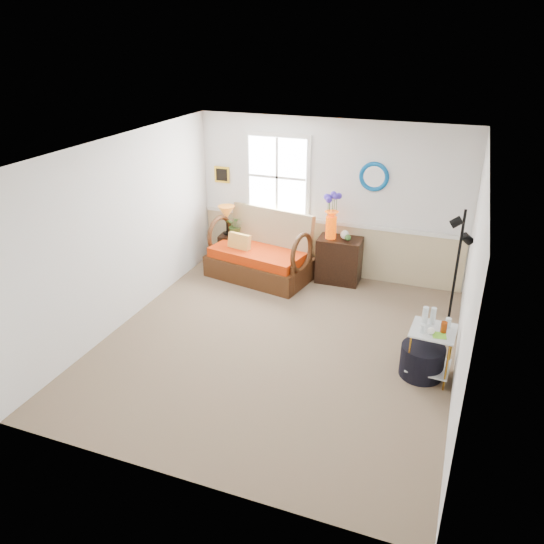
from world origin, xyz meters
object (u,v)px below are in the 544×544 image
(cabinet, at_px, (339,260))
(ottoman, at_px, (422,361))
(lamp_stand, at_px, (229,249))
(floor_lamp, at_px, (455,275))
(side_table, at_px, (430,353))
(loveseat, at_px, (260,247))

(cabinet, height_order, ottoman, cabinet)
(ottoman, bearing_deg, lamp_stand, 147.77)
(floor_lamp, distance_m, ottoman, 1.31)
(lamp_stand, relative_size, side_table, 0.85)
(lamp_stand, xyz_separation_m, floor_lamp, (3.82, -1.18, 0.63))
(floor_lamp, bearing_deg, lamp_stand, 152.24)
(lamp_stand, distance_m, cabinet, 2.00)
(loveseat, relative_size, ottoman, 3.22)
(lamp_stand, height_order, cabinet, cabinet)
(lamp_stand, relative_size, cabinet, 0.73)
(side_table, bearing_deg, lamp_stand, 148.44)
(loveseat, bearing_deg, ottoman, -22.92)
(loveseat, distance_m, side_table, 3.53)
(lamp_stand, relative_size, floor_lamp, 0.30)
(loveseat, bearing_deg, lamp_stand, 166.43)
(floor_lamp, relative_size, ottoman, 3.46)
(cabinet, distance_m, ottoman, 2.75)
(side_table, bearing_deg, cabinet, 126.78)
(loveseat, distance_m, lamp_stand, 0.84)
(lamp_stand, xyz_separation_m, ottoman, (3.59, -2.26, -0.07))
(cabinet, xyz_separation_m, floor_lamp, (1.82, -1.16, 0.53))
(side_table, height_order, ottoman, side_table)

